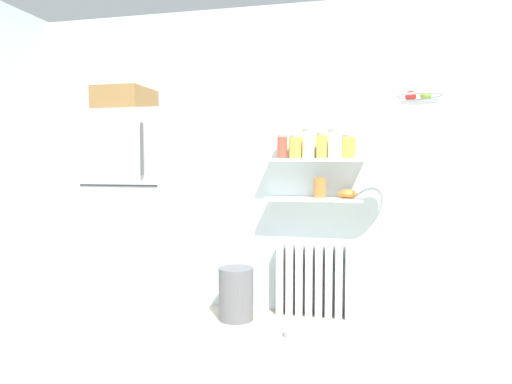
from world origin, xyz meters
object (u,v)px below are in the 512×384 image
(refrigerator, at_px, (137,208))
(vase, at_px, (320,188))
(storage_jar_2, at_px, (308,144))
(pet_food_bowl, at_px, (298,333))
(shelf_bowl, at_px, (348,194))
(storage_jar_0, at_px, (282,147))
(storage_jar_5, at_px, (349,147))
(hanging_fruit_basket, at_px, (419,97))
(radiator, at_px, (314,280))
(storage_jar_1, at_px, (295,147))
(trash_bin, at_px, (236,294))
(storage_jar_3, at_px, (322,146))
(storage_jar_4, at_px, (335,144))

(refrigerator, bearing_deg, vase, 7.62)
(refrigerator, relative_size, storage_jar_2, 8.01)
(pet_food_bowl, bearing_deg, vase, 76.78)
(shelf_bowl, distance_m, pet_food_bowl, 1.16)
(storage_jar_0, bearing_deg, vase, -0.00)
(storage_jar_5, xyz_separation_m, hanging_fruit_basket, (0.47, -0.47, 0.31))
(radiator, height_order, storage_jar_2, storage_jar_2)
(storage_jar_1, height_order, storage_jar_5, storage_jar_1)
(refrigerator, distance_m, trash_bin, 1.10)
(storage_jar_3, bearing_deg, storage_jar_2, 180.00)
(refrigerator, distance_m, storage_jar_2, 1.53)
(storage_jar_4, bearing_deg, storage_jar_0, 180.00)
(shelf_bowl, xyz_separation_m, hanging_fruit_basket, (0.48, -0.47, 0.69))
(radiator, xyz_separation_m, pet_food_bowl, (-0.07, -0.50, -0.28))
(trash_bin, distance_m, pet_food_bowl, 0.64)
(radiator, height_order, trash_bin, radiator)
(storage_jar_3, relative_size, storage_jar_4, 0.89)
(vase, bearing_deg, shelf_bowl, 0.00)
(storage_jar_0, xyz_separation_m, pet_food_bowl, (0.20, -0.47, -1.38))
(refrigerator, relative_size, radiator, 3.03)
(hanging_fruit_basket, bearing_deg, refrigerator, 173.04)
(storage_jar_0, xyz_separation_m, storage_jar_4, (0.43, -0.00, 0.02))
(storage_jar_3, distance_m, shelf_bowl, 0.44)
(storage_jar_1, xyz_separation_m, shelf_bowl, (0.43, 0.00, -0.38))
(storage_jar_3, height_order, storage_jar_5, storage_jar_3)
(shelf_bowl, xyz_separation_m, trash_bin, (-0.88, -0.20, -0.82))
(storage_jar_3, bearing_deg, storage_jar_4, 0.00)
(vase, xyz_separation_m, hanging_fruit_basket, (0.70, -0.47, 0.64))
(storage_jar_5, relative_size, vase, 1.13)
(vase, bearing_deg, storage_jar_0, 180.00)
(shelf_bowl, bearing_deg, storage_jar_5, 0.00)
(storage_jar_1, distance_m, trash_bin, 1.29)
(storage_jar_5, relative_size, pet_food_bowl, 0.92)
(vase, bearing_deg, hanging_fruit_basket, -34.19)
(storage_jar_0, distance_m, storage_jar_5, 0.54)
(vase, bearing_deg, storage_jar_1, 180.00)
(radiator, distance_m, storage_jar_3, 1.11)
(hanging_fruit_basket, bearing_deg, trash_bin, 168.51)
(storage_jar_4, height_order, vase, storage_jar_4)
(refrigerator, xyz_separation_m, storage_jar_1, (1.32, 0.20, 0.51))
(storage_jar_1, relative_size, storage_jar_3, 0.92)
(storage_jar_5, bearing_deg, storage_jar_4, 180.00)
(storage_jar_4, relative_size, vase, 1.41)
(storage_jar_0, relative_size, hanging_fruit_basket, 0.66)
(storage_jar_2, distance_m, hanging_fruit_basket, 0.97)
(storage_jar_0, height_order, shelf_bowl, storage_jar_0)
(refrigerator, relative_size, storage_jar_5, 10.23)
(storage_jar_1, relative_size, shelf_bowl, 1.20)
(storage_jar_2, bearing_deg, vase, 0.00)
(radiator, relative_size, trash_bin, 1.48)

